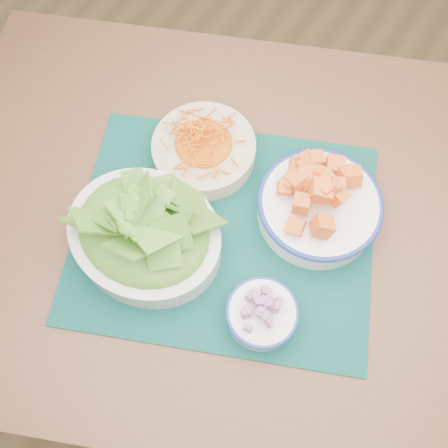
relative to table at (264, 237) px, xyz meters
name	(u,v)px	position (x,y,z in m)	size (l,w,h in m)	color
ground	(242,310)	(-0.03, 0.00, -0.66)	(4.00, 4.00, 0.00)	#A98551
table	(264,237)	(0.00, 0.00, 0.00)	(1.55, 1.32, 0.75)	brown
placemat	(224,231)	(-0.06, -0.07, 0.09)	(0.55, 0.45, 0.00)	#052C29
carrot_bowl	(204,147)	(-0.18, 0.05, 0.13)	(0.26, 0.26, 0.07)	beige
squash_bowl	(321,202)	(0.07, 0.05, 0.15)	(0.24, 0.24, 0.12)	white
lettuce_bowl	(143,229)	(-0.16, -0.16, 0.16)	(0.29, 0.24, 0.14)	silver
onion_bowl	(262,313)	(0.08, -0.17, 0.12)	(0.15, 0.15, 0.06)	white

